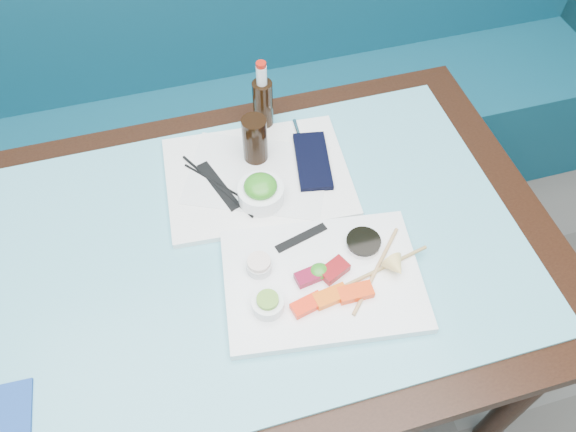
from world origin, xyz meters
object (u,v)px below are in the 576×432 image
object	(u,v)px
dining_table	(242,270)
cola_glass	(255,139)
booth_bench	(195,117)
sashimi_plate	(323,280)
serving_tray	(258,177)
cola_bottle_body	(263,106)
seaweed_bowl	(261,194)

from	to	relation	value
dining_table	cola_glass	bearing A→B (deg)	67.94
booth_bench	sashimi_plate	world-z (taller)	booth_bench
serving_tray	cola_bottle_body	xyz separation A→B (m)	(0.06, 0.16, 0.06)
serving_tray	cola_glass	world-z (taller)	cola_glass
cola_glass	sashimi_plate	bearing A→B (deg)	-82.00
booth_bench	cola_glass	size ratio (longest dim) A/B	24.93
dining_table	cola_bottle_body	size ratio (longest dim) A/B	9.91
serving_tray	cola_bottle_body	distance (m)	0.19
cola_bottle_body	dining_table	bearing A→B (deg)	-112.43
seaweed_bowl	cola_glass	bearing A→B (deg)	81.25
serving_tray	seaweed_bowl	world-z (taller)	seaweed_bowl
cola_bottle_body	booth_bench	bearing A→B (deg)	106.09
cola_glass	cola_bottle_body	bearing A→B (deg)	66.79
booth_bench	sashimi_plate	bearing A→B (deg)	-81.39
sashimi_plate	serving_tray	xyz separation A→B (m)	(-0.06, 0.31, -0.00)
booth_bench	cola_bottle_body	distance (m)	0.69
dining_table	cola_bottle_body	distance (m)	0.41
booth_bench	dining_table	world-z (taller)	booth_bench
booth_bench	cola_glass	xyz separation A→B (m)	(0.10, -0.60, 0.46)
seaweed_bowl	cola_glass	distance (m)	0.14
dining_table	seaweed_bowl	world-z (taller)	seaweed_bowl
serving_tray	cola_glass	bearing A→B (deg)	83.82
dining_table	sashimi_plate	distance (m)	0.22
seaweed_bowl	sashimi_plate	bearing A→B (deg)	-73.08
sashimi_plate	cola_bottle_body	distance (m)	0.48
sashimi_plate	cola_glass	bearing A→B (deg)	105.84
dining_table	seaweed_bowl	size ratio (longest dim) A/B	13.45
booth_bench	dining_table	size ratio (longest dim) A/B	2.14
booth_bench	seaweed_bowl	xyz separation A→B (m)	(0.08, -0.73, 0.42)
dining_table	cola_glass	world-z (taller)	cola_glass
serving_tray	cola_glass	xyz separation A→B (m)	(0.01, 0.05, 0.07)
cola_glass	cola_bottle_body	xyz separation A→B (m)	(0.05, 0.11, -0.01)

